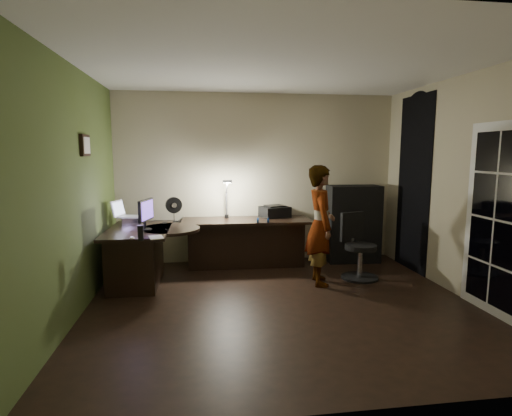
{
  "coord_description": "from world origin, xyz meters",
  "views": [
    {
      "loc": [
        -0.91,
        -4.41,
        1.77
      ],
      "look_at": [
        -0.15,
        1.05,
        1.0
      ],
      "focal_mm": 28.0,
      "sensor_mm": 36.0,
      "label": 1
    }
  ],
  "objects": [
    {
      "name": "floor",
      "position": [
        0.0,
        0.0,
        -0.01
      ],
      "size": [
        4.5,
        4.0,
        0.01
      ],
      "primitive_type": "cube",
      "color": "black",
      "rests_on": "ground"
    },
    {
      "name": "ceiling",
      "position": [
        0.0,
        0.0,
        2.71
      ],
      "size": [
        4.5,
        4.0,
        0.01
      ],
      "primitive_type": "cube",
      "color": "silver",
      "rests_on": "floor"
    },
    {
      "name": "wall_back",
      "position": [
        0.0,
        2.0,
        1.35
      ],
      "size": [
        4.5,
        0.01,
        2.7
      ],
      "primitive_type": "cube",
      "color": "#B6AB89",
      "rests_on": "floor"
    },
    {
      "name": "wall_front",
      "position": [
        0.0,
        -2.0,
        1.35
      ],
      "size": [
        4.5,
        0.01,
        2.7
      ],
      "primitive_type": "cube",
      "color": "#B6AB89",
      "rests_on": "floor"
    },
    {
      "name": "wall_left",
      "position": [
        -2.25,
        0.0,
        1.35
      ],
      "size": [
        0.01,
        4.0,
        2.7
      ],
      "primitive_type": "cube",
      "color": "#B6AB89",
      "rests_on": "floor"
    },
    {
      "name": "wall_right",
      "position": [
        2.25,
        0.0,
        1.35
      ],
      "size": [
        0.01,
        4.0,
        2.7
      ],
      "primitive_type": "cube",
      "color": "#B6AB89",
      "rests_on": "floor"
    },
    {
      "name": "green_wall_overlay",
      "position": [
        -2.24,
        0.0,
        1.35
      ],
      "size": [
        0.0,
        4.0,
        2.7
      ],
      "primitive_type": "cube",
      "color": "#495D29",
      "rests_on": "floor"
    },
    {
      "name": "arched_doorway",
      "position": [
        2.24,
        1.15,
        1.3
      ],
      "size": [
        0.01,
        0.9,
        2.6
      ],
      "primitive_type": "cube",
      "color": "black",
      "rests_on": "floor"
    },
    {
      "name": "french_door",
      "position": [
        2.24,
        -0.55,
        1.05
      ],
      "size": [
        0.02,
        0.92,
        2.1
      ],
      "primitive_type": "cube",
      "color": "white",
      "rests_on": "floor"
    },
    {
      "name": "framed_picture",
      "position": [
        -2.22,
        0.45,
        1.85
      ],
      "size": [
        0.04,
        0.3,
        0.25
      ],
      "primitive_type": "cube",
      "color": "black",
      "rests_on": "wall_left"
    },
    {
      "name": "desk_left",
      "position": [
        -1.74,
        0.99,
        0.38
      ],
      "size": [
        0.83,
        1.33,
        0.76
      ],
      "primitive_type": "cube",
      "rotation": [
        0.0,
        0.0,
        -0.01
      ],
      "color": "black",
      "rests_on": "floor"
    },
    {
      "name": "desk_right",
      "position": [
        -0.22,
        1.63,
        0.37
      ],
      "size": [
        1.99,
        0.74,
        0.74
      ],
      "primitive_type": "cube",
      "rotation": [
        0.0,
        0.0,
        -0.02
      ],
      "color": "black",
      "rests_on": "floor"
    },
    {
      "name": "cabinet",
      "position": [
        1.53,
        1.69,
        0.62
      ],
      "size": [
        0.85,
        0.46,
        1.24
      ],
      "primitive_type": "cube",
      "rotation": [
        0.0,
        0.0,
        -0.05
      ],
      "color": "black",
      "rests_on": "floor"
    },
    {
      "name": "laptop_stand",
      "position": [
        -1.9,
        1.32,
        0.81
      ],
      "size": [
        0.29,
        0.26,
        0.1
      ],
      "primitive_type": "cube",
      "rotation": [
        0.0,
        0.0,
        0.25
      ],
      "color": "silver",
      "rests_on": "desk_left"
    },
    {
      "name": "laptop",
      "position": [
        -1.9,
        1.32,
        0.98
      ],
      "size": [
        0.42,
        0.4,
        0.24
      ],
      "primitive_type": "cube",
      "rotation": [
        0.0,
        0.0,
        -0.28
      ],
      "color": "silver",
      "rests_on": "laptop_stand"
    },
    {
      "name": "monitor",
      "position": [
        -1.64,
        0.87,
        0.91
      ],
      "size": [
        0.19,
        0.45,
        0.29
      ],
      "primitive_type": "cube",
      "rotation": [
        0.0,
        0.0,
        -0.24
      ],
      "color": "black",
      "rests_on": "desk_left"
    },
    {
      "name": "mouse",
      "position": [
        -1.72,
        0.31,
        0.78
      ],
      "size": [
        0.07,
        0.1,
        0.03
      ],
      "primitive_type": "ellipsoid",
      "rotation": [
        0.0,
        0.0,
        -0.21
      ],
      "color": "silver",
      "rests_on": "desk_left"
    },
    {
      "name": "phone",
      "position": [
        -1.44,
        1.35,
        0.77
      ],
      "size": [
        0.06,
        0.12,
        0.01
      ],
      "primitive_type": "cube",
      "rotation": [
        0.0,
        0.0,
        0.04
      ],
      "color": "black",
      "rests_on": "desk_left"
    },
    {
      "name": "pen",
      "position": [
        -1.36,
        0.81,
        0.77
      ],
      "size": [
        0.07,
        0.13,
        0.01
      ],
      "primitive_type": "cube",
      "rotation": [
        0.0,
        0.0,
        0.43
      ],
      "color": "black",
      "rests_on": "desk_left"
    },
    {
      "name": "speaker",
      "position": [
        -1.61,
        0.24,
        0.85
      ],
      "size": [
        0.08,
        0.08,
        0.17
      ],
      "primitive_type": "cylinder",
      "rotation": [
        0.0,
        0.0,
        0.2
      ],
      "color": "black",
      "rests_on": "desk_left"
    },
    {
      "name": "notepad",
      "position": [
        -1.45,
        0.36,
        0.77
      ],
      "size": [
        0.2,
        0.25,
        0.01
      ],
      "primitive_type": "cube",
      "rotation": [
        0.0,
        0.0,
        0.25
      ],
      "color": "silver",
      "rests_on": "desk_left"
    },
    {
      "name": "desk_fan",
      "position": [
        -1.31,
        1.6,
        0.92
      ],
      "size": [
        0.27,
        0.19,
        0.37
      ],
      "primitive_type": "cube",
      "rotation": [
        0.0,
        0.0,
        0.28
      ],
      "color": "black",
      "rests_on": "desk_right"
    },
    {
      "name": "headphones",
      "position": [
        -0.01,
        1.31,
        0.78
      ],
      "size": [
        0.21,
        0.12,
        0.09
      ],
      "primitive_type": "cube",
      "rotation": [
        0.0,
        0.0,
        -0.22
      ],
      "color": "navy",
      "rests_on": "desk_right"
    },
    {
      "name": "printer",
      "position": [
        0.26,
        1.8,
        0.83
      ],
      "size": [
        0.51,
        0.45,
        0.19
      ],
      "primitive_type": "cube",
      "rotation": [
        0.0,
        0.0,
        0.32
      ],
      "color": "black",
      "rests_on": "desk_right"
    },
    {
      "name": "desk_lamp",
      "position": [
        -0.51,
        1.81,
        1.07
      ],
      "size": [
        0.17,
        0.31,
        0.66
      ],
      "primitive_type": "cube",
      "rotation": [
        0.0,
        0.0,
        -0.04
      ],
      "color": "black",
      "rests_on": "desk_right"
    },
    {
      "name": "office_chair",
      "position": [
        1.3,
        0.79,
        0.46
      ],
      "size": [
        0.64,
        0.64,
        0.92
      ],
      "primitive_type": "cube",
      "rotation": [
        0.0,
        0.0,
        0.28
      ],
      "color": "black",
      "rests_on": "floor"
    },
    {
      "name": "person",
      "position": [
        0.67,
        0.68,
        0.8
      ],
      "size": [
        0.42,
        0.6,
        1.61
      ],
      "primitive_type": "imported",
      "rotation": [
        0.0,
        0.0,
        1.49
      ],
      "color": "#D8A88C",
      "rests_on": "floor"
    }
  ]
}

